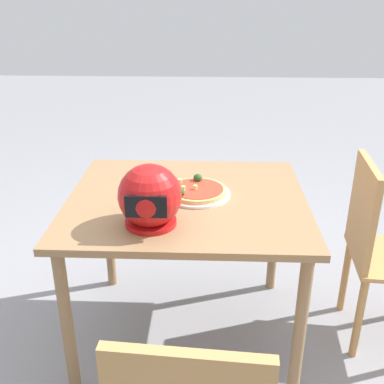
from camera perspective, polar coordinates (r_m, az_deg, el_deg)
name	(u,v)px	position (r m, az deg, el deg)	size (l,w,h in m)	color
ground_plane	(188,331)	(2.42, -0.56, -16.88)	(14.00, 14.00, 0.00)	gray
dining_table	(187,216)	(2.05, -0.63, -2.95)	(1.04, 0.91, 0.75)	olive
pizza_plate	(197,194)	(2.03, 0.64, -0.22)	(0.29, 0.29, 0.01)	white
pizza	(196,190)	(2.02, 0.52, 0.27)	(0.26, 0.26, 0.05)	tan
motorcycle_helmet	(150,197)	(1.74, -5.25, -0.63)	(0.24, 0.24, 0.24)	#B21414
chair_side	(379,245)	(2.29, 22.12, -6.06)	(0.43, 0.43, 0.90)	#B7844C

